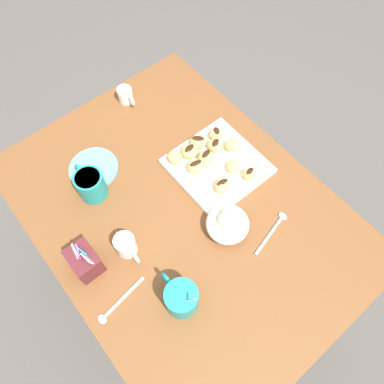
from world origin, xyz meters
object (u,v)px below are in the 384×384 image
Objects in this scene: beignet_4 at (216,134)px; sugar_caddy at (84,261)px; coffee_mug_teal_right at (90,184)px; beignet_1 at (175,157)px; beignet_5 at (249,174)px; beignet_6 at (233,145)px; beignet_7 at (198,142)px; dining_table at (183,225)px; chocolate_sauce_pitcher at (125,94)px; beignet_8 at (222,185)px; pastry_plate_square at (217,166)px; beignet_2 at (233,166)px; beignet_9 at (215,146)px; beignet_3 at (196,166)px; coffee_mug_teal_left at (181,298)px; beignet_10 at (189,151)px; cream_pitcher_white at (126,245)px; ice_cream_bowl at (228,223)px; beignet_0 at (206,157)px; saucer_sky_left at (94,168)px.

sugar_caddy is at bearing 99.68° from beignet_4.
coffee_mug_teal_right is 0.27m from beignet_1.
beignet_6 is at bearing -16.16° from beignet_5.
dining_table is at bearing 127.73° from beignet_7.
coffee_mug_teal_right is 2.57× the size of beignet_4.
beignet_8 is at bearing -177.94° from chocolate_sauce_pitcher.
beignet_2 is (-0.04, -0.03, 0.02)m from pastry_plate_square.
beignet_9 is at bearing -5.35° from beignet_2.
beignet_3 is 1.01× the size of beignet_7.
beignet_1 is (0.14, -0.09, 0.15)m from dining_table.
beignet_4 is at bearing -38.90° from pastry_plate_square.
coffee_mug_teal_left is 0.47m from beignet_10.
beignet_3 is (-0.07, -0.03, 0.00)m from beignet_1.
cream_pitcher_white is (-0.00, 0.20, 0.16)m from dining_table.
beignet_1 is 0.18m from beignet_2.
dining_table is 7.32× the size of coffee_mug_teal_left.
beignet_3 is at bearing 10.18° from beignet_8.
beignet_4 and beignet_10 have the same top height.
ice_cream_bowl is 2.28× the size of beignet_3.
beignet_0 is 0.09m from beignet_2.
beignet_9 is at bearing -109.89° from beignet_1.
beignet_9 is at bearing -143.92° from beignet_7.
beignet_9 reaches higher than pastry_plate_square.
beignet_3 is 0.06m from beignet_10.
beignet_1 and beignet_5 have the same top height.
beignet_6 reaches higher than beignet_9.
sugar_caddy reaches higher than beignet_5.
cream_pitcher_white is 2.44× the size of beignet_5.
beignet_0 is 0.93× the size of beignet_7.
beignet_9 is (0.04, 0.04, -0.00)m from beignet_6.
beignet_6 reaches higher than beignet_2.
beignet_1 is at bearing -124.35° from saucer_sky_left.
beignet_0 reaches higher than beignet_1.
beignet_10 is at bearing 65.34° from beignet_9.
pastry_plate_square is 0.22m from ice_cream_bowl.
cream_pitcher_white is 0.43m from beignet_5.
coffee_mug_teal_left is at bearing 140.91° from dining_table.
beignet_4 is at bearing -91.92° from beignet_10.
beignet_7 is at bearing -15.82° from beignet_8.
beignet_7 is (0.08, 0.08, -0.00)m from beignet_6.
coffee_mug_teal_right reaches higher than beignet_10.
chocolate_sauce_pitcher is at bearing 3.64° from beignet_10.
coffee_mug_teal_right is at bearing 63.39° from beignet_3.
sugar_caddy reaches higher than beignet_2.
beignet_5 is at bearing -67.99° from coffee_mug_teal_left.
beignet_8 reaches higher than beignet_5.
pastry_plate_square is 0.39m from cream_pitcher_white.
beignet_4 is at bearing -62.88° from dining_table.
beignet_6 is at bearing -120.83° from beignet_10.
beignet_7 is at bearing 78.30° from beignet_4.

